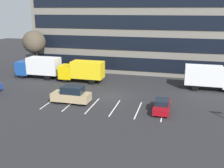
{
  "coord_description": "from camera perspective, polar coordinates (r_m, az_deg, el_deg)",
  "views": [
    {
      "loc": [
        8.34,
        -31.81,
        11.25
      ],
      "look_at": [
        -0.28,
        1.11,
        1.4
      ],
      "focal_mm": 41.42,
      "sensor_mm": 36.0,
      "label": 1
    }
  ],
  "objects": [
    {
      "name": "ground_plane",
      "position": [
        34.76,
        -0.02,
        -2.74
      ],
      "size": [
        120.0,
        120.0,
        0.0
      ],
      "primitive_type": "plane",
      "color": "#262628"
    },
    {
      "name": "office_building",
      "position": [
        50.62,
        5.24,
        11.49
      ],
      "size": [
        37.41,
        11.49,
        14.4
      ],
      "color": "slate",
      "rests_on": "ground_plane"
    },
    {
      "name": "lot_markings",
      "position": [
        31.13,
        -1.89,
        -5.04
      ],
      "size": [
        14.14,
        5.4,
        0.01
      ],
      "color": "silver",
      "rests_on": "ground_plane"
    },
    {
      "name": "box_truck_yellow_all",
      "position": [
        41.46,
        -6.62,
        3.01
      ],
      "size": [
        7.32,
        2.42,
        3.39
      ],
      "color": "yellow",
      "rests_on": "ground_plane"
    },
    {
      "name": "box_truck_white",
      "position": [
        39.62,
        20.88,
        1.5
      ],
      "size": [
        7.51,
        2.49,
        3.48
      ],
      "color": "white",
      "rests_on": "ground_plane"
    },
    {
      "name": "box_truck_blue",
      "position": [
        45.37,
        -15.84,
        3.76
      ],
      "size": [
        7.67,
        2.54,
        3.56
      ],
      "color": "#194799",
      "rests_on": "ground_plane"
    },
    {
      "name": "suv_tan",
      "position": [
        32.5,
        -8.91,
        -2.36
      ],
      "size": [
        4.78,
        2.03,
        2.16
      ],
      "color": "tan",
      "rests_on": "ground_plane"
    },
    {
      "name": "sedan_maroon",
      "position": [
        30.0,
        10.96,
        -4.73
      ],
      "size": [
        1.76,
        4.21,
        1.51
      ],
      "color": "maroon",
      "rests_on": "ground_plane"
    },
    {
      "name": "bare_tree",
      "position": [
        48.98,
        -16.81,
        8.84
      ],
      "size": [
        4.08,
        4.08,
        7.66
      ],
      "color": "#473323",
      "rests_on": "ground_plane"
    }
  ]
}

